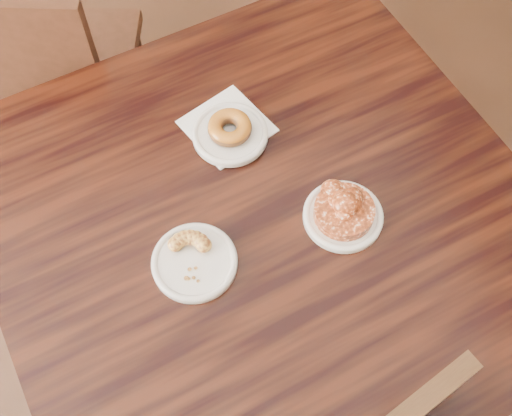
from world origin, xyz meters
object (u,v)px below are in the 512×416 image
object	(u,v)px
chair_far	(48,74)
glazed_donut	(230,128)
cruller_fragment	(194,258)
apple_fritter	(344,210)
cafe_table	(263,292)

from	to	relation	value
chair_far	glazed_donut	bearing A→B (deg)	142.31
chair_far	cruller_fragment	distance (m)	0.89
apple_fritter	cruller_fragment	distance (m)	0.28
apple_fritter	cruller_fragment	bearing A→B (deg)	-178.85
cafe_table	apple_fritter	xyz separation A→B (m)	(0.13, -0.05, 0.40)
chair_far	apple_fritter	world-z (taller)	chair_far
cafe_table	chair_far	world-z (taller)	chair_far
apple_fritter	cruller_fragment	size ratio (longest dim) A/B	1.61
cafe_table	cruller_fragment	world-z (taller)	cruller_fragment
cafe_table	cruller_fragment	xyz separation A→B (m)	(-0.15, -0.05, 0.40)
apple_fritter	cafe_table	bearing A→B (deg)	160.82
glazed_donut	cruller_fragment	xyz separation A→B (m)	(-0.14, -0.24, -0.01)
apple_fritter	cruller_fragment	world-z (taller)	apple_fritter
chair_far	glazed_donut	world-z (taller)	chair_far
glazed_donut	cruller_fragment	bearing A→B (deg)	-119.79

